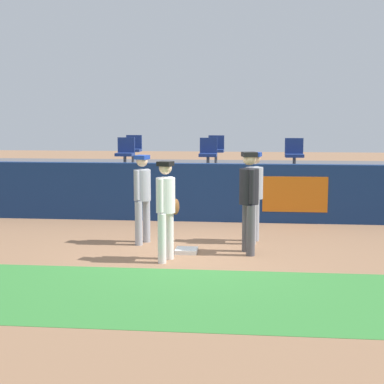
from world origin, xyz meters
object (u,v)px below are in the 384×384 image
player_umpire (249,195)px  seat_back_center (216,148)px  player_runner_visitor (142,193)px  seat_front_left (125,152)px  seat_front_center (208,152)px  player_fielder_home (166,204)px  seat_back_left (133,148)px  player_coach_visitor (254,191)px  first_base (186,251)px  seat_front_right (294,153)px

player_umpire → seat_back_center: (-1.00, 6.46, 0.48)m
player_runner_visitor → seat_front_left: size_ratio=2.08×
seat_front_center → player_umpire: bearing=-76.8°
player_runner_visitor → seat_front_left: 4.24m
player_fielder_home → player_umpire: bearing=133.0°
seat_back_left → player_coach_visitor: bearing=-57.3°
seat_back_center → seat_front_left: (-2.29, -1.80, -0.00)m
first_base → seat_back_left: (-2.31, 6.53, 1.52)m
player_runner_visitor → player_umpire: bearing=91.9°
player_fielder_home → first_base: bearing=172.7°
seat_front_left → seat_front_center: bearing=0.0°
player_fielder_home → player_runner_visitor: player_runner_visitor is taller
seat_front_right → seat_back_left: (-4.56, 1.80, -0.00)m
player_coach_visitor → seat_back_left: 6.57m
player_umpire → seat_back_center: 6.55m
seat_front_center → seat_back_center: 1.80m
player_runner_visitor → seat_front_right: bearing=160.4°
first_base → player_runner_visitor: size_ratio=0.23×
first_base → seat_front_right: 5.46m
seat_front_right → player_runner_visitor: bearing=-128.5°
player_umpire → seat_front_center: bearing=178.8°
player_runner_visitor → seat_back_center: seat_back_center is taller
first_base → seat_back_center: 6.70m
player_fielder_home → seat_front_left: seat_front_left is taller
seat_front_left → player_coach_visitor: bearing=-47.6°
first_base → player_runner_visitor: player_runner_visitor is taller
player_umpire → player_fielder_home: bearing=-78.0°
first_base → player_coach_visitor: size_ratio=0.22×
player_fielder_home → player_runner_visitor: 1.49m
first_base → player_runner_visitor: bearing=143.5°
player_fielder_home → seat_back_left: bearing=-147.6°
seat_front_right → seat_back_left: same height
player_runner_visitor → player_coach_visitor: size_ratio=0.97×
first_base → player_coach_visitor: 1.89m
player_umpire → seat_back_left: 7.34m
player_fielder_home → seat_front_right: 5.95m
seat_back_center → player_coach_visitor: bearing=-78.7°
seat_back_center → seat_front_left: 2.91m
player_coach_visitor → seat_front_right: 3.88m
player_runner_visitor → seat_back_left: (-1.36, 5.83, 0.55)m
player_umpire → seat_back_left: seat_back_left is taller
seat_back_center → seat_back_left: bearing=180.0°
player_coach_visitor → seat_front_center: bearing=-150.3°
seat_front_center → seat_front_right: (2.21, 0.00, 0.00)m
player_umpire → seat_front_left: 5.72m
player_coach_visitor → seat_back_left: (-3.54, 5.51, 0.52)m
player_fielder_home → player_coach_visitor: (1.51, 1.65, 0.04)m
player_runner_visitor → player_coach_visitor: 2.20m
seat_front_center → seat_back_center: (0.09, 1.80, 0.00)m
player_coach_visitor → seat_back_center: seat_back_center is taller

